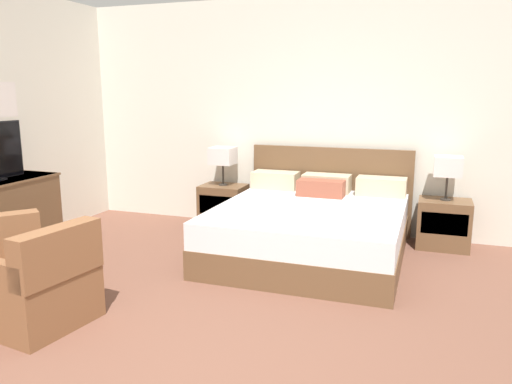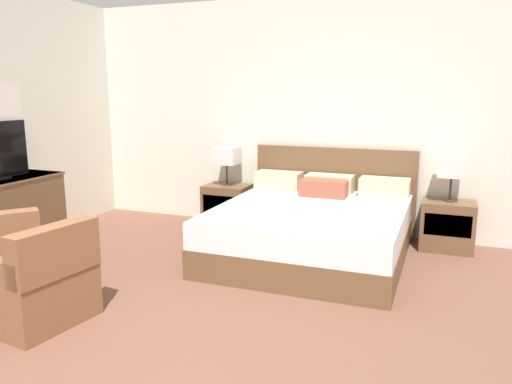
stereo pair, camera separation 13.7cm
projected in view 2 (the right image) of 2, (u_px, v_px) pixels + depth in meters
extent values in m
plane|color=brown|center=(165.00, 374.00, 3.01)|extent=(10.37, 10.37, 0.00)
cube|color=silver|center=(316.00, 116.00, 5.92)|extent=(7.07, 0.06, 2.76)
cube|color=brown|center=(310.00, 245.00, 5.06)|extent=(1.83, 1.98, 0.28)
cube|color=silver|center=(311.00, 220.00, 5.01)|extent=(1.81, 1.96, 0.25)
cube|color=brown|center=(333.00, 191.00, 5.92)|extent=(1.90, 0.05, 1.02)
cube|color=#C6B28E|center=(279.00, 180.00, 5.93)|extent=(0.54, 0.28, 0.20)
cube|color=#C6B28E|center=(330.00, 184.00, 5.71)|extent=(0.54, 0.28, 0.20)
cube|color=#C6B28E|center=(385.00, 187.00, 5.50)|extent=(0.54, 0.28, 0.20)
cube|color=brown|center=(323.00, 189.00, 5.47)|extent=(0.51, 0.22, 0.18)
cube|color=brown|center=(227.00, 206.00, 6.24)|extent=(0.54, 0.41, 0.53)
cube|color=#473120|center=(220.00, 205.00, 6.04)|extent=(0.46, 0.01, 0.23)
cube|color=brown|center=(447.00, 226.00, 5.32)|extent=(0.54, 0.41, 0.53)
cube|color=#473120|center=(448.00, 225.00, 5.13)|extent=(0.46, 0.01, 0.23)
cylinder|color=#332D28|center=(227.00, 184.00, 6.18)|extent=(0.11, 0.11, 0.02)
cylinder|color=#332D28|center=(227.00, 174.00, 6.16)|extent=(0.02, 0.02, 0.25)
cube|color=silver|center=(227.00, 156.00, 6.11)|extent=(0.28, 0.28, 0.21)
cylinder|color=#332D28|center=(449.00, 201.00, 5.27)|extent=(0.11, 0.11, 0.02)
cylinder|color=#332D28|center=(450.00, 188.00, 5.24)|extent=(0.02, 0.02, 0.25)
cube|color=silver|center=(452.00, 167.00, 5.20)|extent=(0.28, 0.28, 0.21)
cube|color=brown|center=(7.00, 218.00, 5.06)|extent=(0.54, 1.09, 0.82)
cube|color=brown|center=(3.00, 179.00, 4.98)|extent=(0.56, 1.13, 0.02)
cube|color=brown|center=(31.00, 234.00, 4.22)|extent=(0.54, 0.47, 0.18)
cube|color=brown|center=(34.00, 295.00, 3.68)|extent=(0.77, 0.77, 0.40)
cube|color=brown|center=(55.00, 251.00, 3.48)|extent=(0.25, 0.70, 0.36)
cube|color=brown|center=(64.00, 246.00, 3.88)|extent=(0.63, 0.18, 0.18)
cylinder|color=#332D28|center=(6.00, 265.00, 4.84)|extent=(0.28, 0.28, 0.02)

